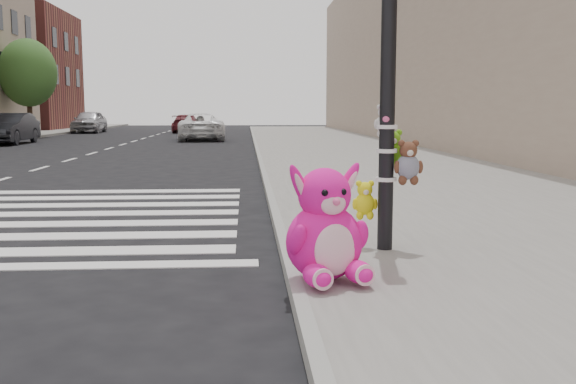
{
  "coord_description": "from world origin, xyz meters",
  "views": [
    {
      "loc": [
        1.13,
        -4.84,
        1.63
      ],
      "look_at": [
        1.57,
        1.89,
        0.75
      ],
      "focal_mm": 40.0,
      "sensor_mm": 36.0,
      "label": 1
    }
  ],
  "objects_px": {
    "pink_bunny": "(326,232)",
    "signal_pole": "(389,102)",
    "car_white_near": "(200,127)",
    "red_teddy": "(311,243)",
    "car_dark_far": "(9,129)"
  },
  "relations": [
    {
      "from": "pink_bunny",
      "to": "signal_pole",
      "type": "bearing_deg",
      "value": 40.41
    },
    {
      "from": "pink_bunny",
      "to": "car_white_near",
      "type": "relative_size",
      "value": 0.21
    },
    {
      "from": "signal_pole",
      "to": "red_teddy",
      "type": "bearing_deg",
      "value": -170.63
    },
    {
      "from": "signal_pole",
      "to": "pink_bunny",
      "type": "height_order",
      "value": "signal_pole"
    },
    {
      "from": "red_teddy",
      "to": "car_white_near",
      "type": "relative_size",
      "value": 0.04
    },
    {
      "from": "car_white_near",
      "to": "car_dark_far",
      "type": "bearing_deg",
      "value": 14.99
    },
    {
      "from": "car_white_near",
      "to": "signal_pole",
      "type": "bearing_deg",
      "value": 92.39
    },
    {
      "from": "pink_bunny",
      "to": "red_teddy",
      "type": "xyz_separation_m",
      "value": [
        -0.01,
        1.11,
        -0.32
      ]
    },
    {
      "from": "pink_bunny",
      "to": "car_white_near",
      "type": "height_order",
      "value": "car_white_near"
    },
    {
      "from": "pink_bunny",
      "to": "red_teddy",
      "type": "height_order",
      "value": "pink_bunny"
    },
    {
      "from": "signal_pole",
      "to": "car_white_near",
      "type": "height_order",
      "value": "signal_pole"
    },
    {
      "from": "signal_pole",
      "to": "car_white_near",
      "type": "xyz_separation_m",
      "value": [
        -3.87,
        27.16,
        -1.0
      ]
    },
    {
      "from": "red_teddy",
      "to": "car_dark_far",
      "type": "distance_m",
      "value": 26.72
    },
    {
      "from": "pink_bunny",
      "to": "red_teddy",
      "type": "relative_size",
      "value": 5.05
    },
    {
      "from": "pink_bunny",
      "to": "red_teddy",
      "type": "distance_m",
      "value": 1.16
    }
  ]
}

